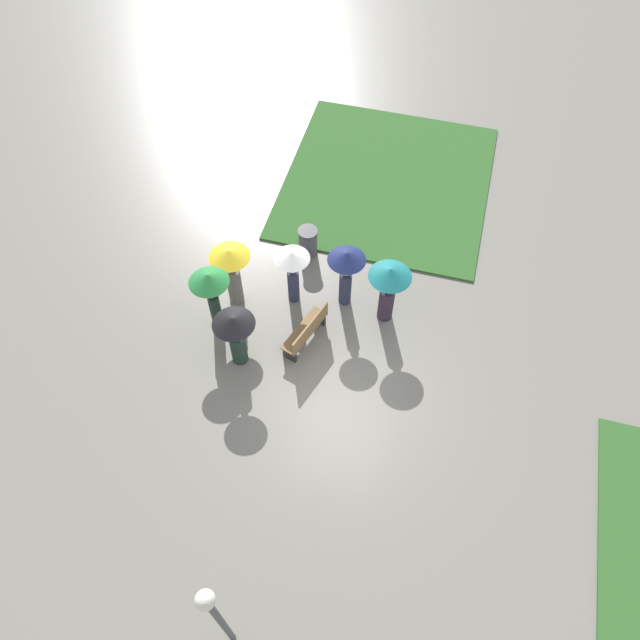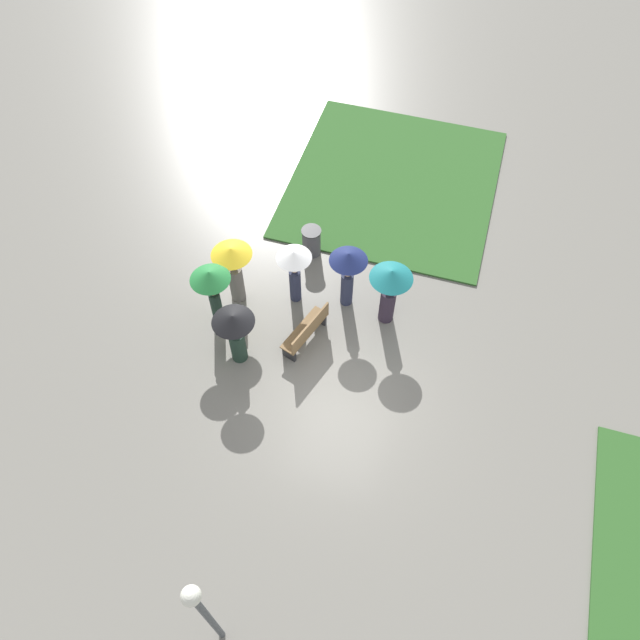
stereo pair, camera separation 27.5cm
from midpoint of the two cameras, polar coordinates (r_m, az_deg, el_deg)
name	(u,v)px [view 1 (the left image)]	position (r m, az deg, el deg)	size (l,w,h in m)	color
ground_plane	(340,400)	(15.13, 1.35, -7.35)	(90.00, 90.00, 0.00)	slate
lawn_patch_near	(387,181)	(19.90, 5.74, 12.55)	(6.65, 6.16, 0.06)	#2D5B26
park_bench	(307,331)	(15.60, -1.73, -1.02)	(1.59, 0.88, 0.90)	brown
lamp_post	(216,614)	(11.25, -10.28, -24.96)	(0.32, 0.32, 3.74)	#474C51
trash_bin	(308,242)	(17.47, -1.57, 7.17)	(0.55, 0.55, 0.88)	#4C4C51
crowd_person_navy	(346,267)	(15.62, 1.91, 4.85)	(0.97, 0.97, 1.94)	#282D47
crowd_person_white	(292,267)	(15.76, -3.04, 4.87)	(0.91, 0.91, 1.86)	#282D47
crowd_person_yellow	(231,268)	(15.90, -8.59, 4.74)	(1.04, 1.04, 1.96)	slate
crowd_person_teal	(389,284)	(15.42, 5.81, 3.29)	(1.08, 1.08, 1.93)	#2D2333
crowd_person_green	(210,288)	(15.29, -10.50, 2.91)	(0.99, 0.99, 2.03)	#1E3328
crowd_person_black	(235,333)	(14.85, -8.27, -1.15)	(1.02, 1.02, 1.77)	#1E3328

